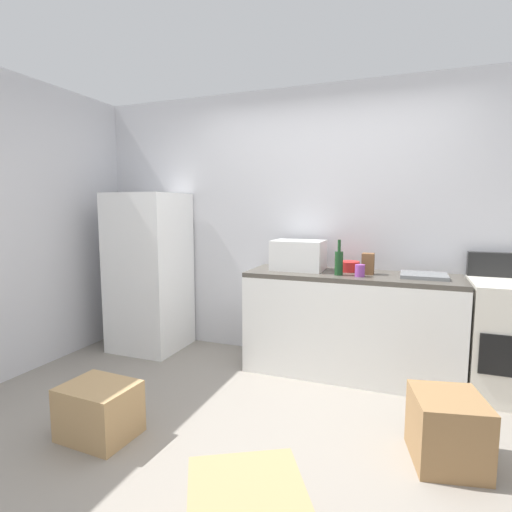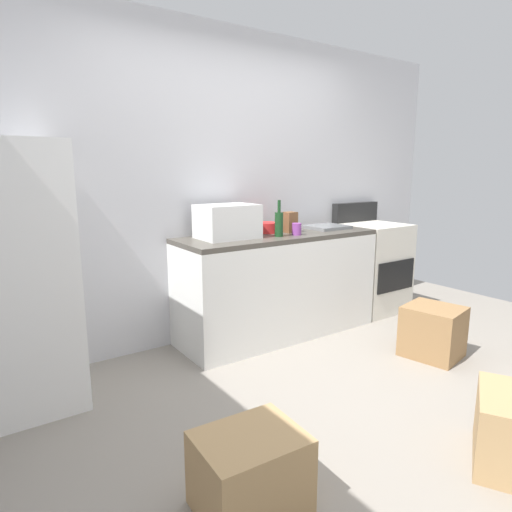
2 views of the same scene
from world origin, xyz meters
TOP-DOWN VIEW (x-y plane):
  - ground_plane at (0.00, 0.00)m, footprint 6.00×6.00m
  - wall_back at (0.00, 1.55)m, footprint 5.00×0.10m
  - kitchen_counter at (0.30, 1.20)m, footprint 1.80×0.60m
  - refrigerator at (-1.75, 1.15)m, footprint 0.68×0.66m
  - stove_oven at (1.52, 1.21)m, footprint 0.60×0.61m
  - microwave at (-0.18, 1.25)m, footprint 0.46×0.34m
  - sink_basin at (0.88, 1.22)m, footprint 0.36×0.32m
  - wine_bottle at (0.21, 1.08)m, footprint 0.07×0.07m
  - coffee_mug at (0.39, 1.06)m, footprint 0.08×0.08m
  - knife_block at (0.44, 1.21)m, footprint 0.10×0.10m
  - mixing_bowl at (0.26, 1.31)m, footprint 0.19×0.19m
  - cardboard_box_large at (1.00, 0.13)m, footprint 0.45×0.48m
  - cardboard_box_small at (-1.06, -0.38)m, footprint 0.47×0.38m

SIDE VIEW (x-z plane):
  - ground_plane at x=0.00m, z-range 0.00..0.00m
  - cardboard_box_small at x=-1.06m, z-range 0.00..0.34m
  - cardboard_box_large at x=1.00m, z-range 0.00..0.40m
  - kitchen_counter at x=0.30m, z-range 0.00..0.90m
  - stove_oven at x=1.52m, z-range -0.08..1.02m
  - refrigerator at x=-1.75m, z-range 0.00..1.61m
  - sink_basin at x=0.88m, z-range 0.90..0.93m
  - mixing_bowl at x=0.26m, z-range 0.90..0.99m
  - coffee_mug at x=0.39m, z-range 0.90..1.00m
  - knife_block at x=0.44m, z-range 0.90..1.08m
  - wine_bottle at x=0.21m, z-range 0.86..1.16m
  - microwave at x=-0.18m, z-range 0.90..1.17m
  - wall_back at x=0.00m, z-range 0.00..2.60m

